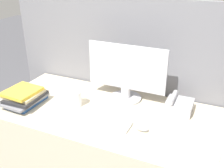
{
  "coord_description": "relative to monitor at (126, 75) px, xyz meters",
  "views": [
    {
      "loc": [
        0.67,
        -1.03,
        1.7
      ],
      "look_at": [
        0.03,
        0.41,
        0.95
      ],
      "focal_mm": 42.0,
      "sensor_mm": 36.0,
      "label": 1
    }
  ],
  "objects": [
    {
      "name": "desk_telephone",
      "position": [
        0.39,
        -0.01,
        -0.15
      ],
      "size": [
        0.18,
        0.18,
        0.11
      ],
      "color": "#99999E",
      "rests_on": "desk"
    },
    {
      "name": "monitor",
      "position": [
        0.0,
        0.0,
        0.0
      ],
      "size": [
        0.58,
        0.23,
        0.42
      ],
      "color": "#B7B7BC",
      "rests_on": "desk"
    },
    {
      "name": "coffee_cup",
      "position": [
        -0.29,
        -0.23,
        -0.14
      ],
      "size": [
        0.09,
        0.09,
        0.12
      ],
      "color": "white",
      "rests_on": "desk"
    },
    {
      "name": "desk",
      "position": [
        -0.07,
        -0.21,
        -0.57
      ],
      "size": [
        1.59,
        0.75,
        0.75
      ],
      "color": "beige",
      "rests_on": "ground_plane"
    },
    {
      "name": "keyboard",
      "position": [
        -0.02,
        -0.35,
        -0.19
      ],
      "size": [
        0.37,
        0.12,
        0.02
      ],
      "color": "silver",
      "rests_on": "desk"
    },
    {
      "name": "cubicle_panel_rear",
      "position": [
        -0.07,
        0.2,
        -0.22
      ],
      "size": [
        1.99,
        0.04,
        1.47
      ],
      "color": "slate",
      "rests_on": "ground_plane"
    },
    {
      "name": "book_stack",
      "position": [
        -0.64,
        -0.36,
        -0.14
      ],
      "size": [
        0.26,
        0.31,
        0.12
      ],
      "color": "#264C8C",
      "rests_on": "desk"
    },
    {
      "name": "paper_pile",
      "position": [
        0.58,
        -0.38,
        -0.19
      ],
      "size": [
        0.25,
        0.26,
        0.01
      ],
      "color": "white",
      "rests_on": "desk"
    },
    {
      "name": "mouse",
      "position": [
        0.24,
        -0.33,
        -0.18
      ],
      "size": [
        0.08,
        0.04,
        0.03
      ],
      "color": "gray",
      "rests_on": "desk"
    }
  ]
}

